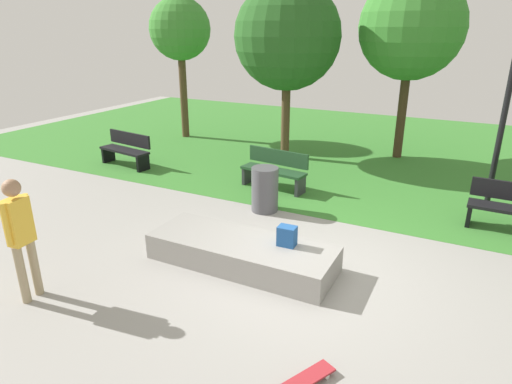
% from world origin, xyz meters
% --- Properties ---
extents(ground_plane, '(28.00, 28.00, 0.00)m').
position_xyz_m(ground_plane, '(0.00, 0.00, 0.00)').
color(ground_plane, gray).
extents(grass_lawn, '(26.60, 11.94, 0.01)m').
position_xyz_m(grass_lawn, '(0.00, 8.03, 0.00)').
color(grass_lawn, '#387A2D').
rests_on(grass_lawn, ground_plane).
extents(concrete_ledge, '(3.03, 1.08, 0.42)m').
position_xyz_m(concrete_ledge, '(-1.00, -0.27, 0.21)').
color(concrete_ledge, gray).
rests_on(concrete_ledge, ground_plane).
extents(backpack_on_ledge, '(0.29, 0.21, 0.32)m').
position_xyz_m(backpack_on_ledge, '(-0.29, -0.09, 0.58)').
color(backpack_on_ledge, '#1E4C8C').
rests_on(backpack_on_ledge, concrete_ledge).
extents(skater_performing_trick, '(0.23, 0.43, 1.78)m').
position_xyz_m(skater_performing_trick, '(-3.20, -2.45, 1.05)').
color(skater_performing_trick, tan).
rests_on(skater_performing_trick, ground_plane).
extents(skateboard_by_ledge, '(0.53, 0.81, 0.08)m').
position_xyz_m(skateboard_by_ledge, '(0.84, -2.26, 0.06)').
color(skateboard_by_ledge, '#A5262D').
rests_on(skateboard_by_ledge, ground_plane).
extents(park_bench_far_left, '(1.65, 0.70, 0.91)m').
position_xyz_m(park_bench_far_left, '(-6.47, 3.09, 0.48)').
color(park_bench_far_left, black).
rests_on(park_bench_far_left, ground_plane).
extents(park_bench_by_oak, '(1.65, 0.67, 0.91)m').
position_xyz_m(park_bench_by_oak, '(-2.05, 3.28, 0.48)').
color(park_bench_by_oak, '#1E4223').
rests_on(park_bench_by_oak, ground_plane).
extents(tree_broad_elm, '(2.91, 2.91, 4.85)m').
position_xyz_m(tree_broad_elm, '(-2.91, 5.89, 3.38)').
color(tree_broad_elm, '#4C3823').
rests_on(tree_broad_elm, grass_lawn).
extents(tree_young_birch, '(2.83, 2.83, 5.04)m').
position_xyz_m(tree_young_birch, '(0.07, 7.41, 3.61)').
color(tree_young_birch, '#42301E').
rests_on(tree_young_birch, grass_lawn).
extents(tree_slender_maple, '(2.00, 2.00, 4.57)m').
position_xyz_m(tree_slender_maple, '(-7.08, 6.72, 3.53)').
color(tree_slender_maple, '#4C3823').
rests_on(tree_slender_maple, grass_lawn).
extents(lamp_post, '(0.28, 0.28, 4.20)m').
position_xyz_m(lamp_post, '(2.52, 4.43, 2.55)').
color(lamp_post, black).
rests_on(lamp_post, ground_plane).
extents(trash_bin, '(0.56, 0.56, 0.94)m').
position_xyz_m(trash_bin, '(-1.66, 1.94, 0.47)').
color(trash_bin, '#4C4C51').
rests_on(trash_bin, ground_plane).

